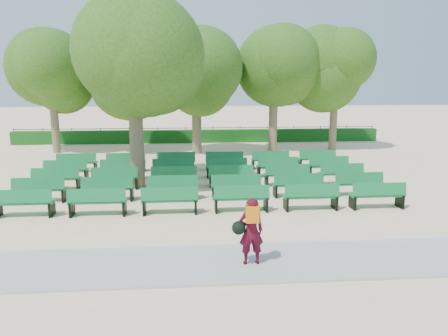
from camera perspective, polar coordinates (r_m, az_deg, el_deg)
ground at (r=17.74m, az=-2.01°, el=-2.88°), size 120.00×120.00×0.00m
paving at (r=10.73m, az=-0.06°, el=-12.44°), size 30.00×2.20×0.06m
curb at (r=11.78m, az=-0.52°, el=-10.10°), size 30.00×0.12×0.10m
hedge at (r=31.44m, az=-3.25°, el=4.17°), size 26.00×0.70×0.90m
fence at (r=31.89m, az=-3.26°, el=3.46°), size 26.00×0.10×1.02m
tree_line at (r=27.54m, az=-3.02°, el=2.22°), size 21.80×6.80×7.04m
bench_array at (r=18.23m, az=-2.87°, el=-2.19°), size 1.89×0.66×1.18m
tree_among at (r=18.05m, az=-11.73°, el=13.17°), size 5.25×5.25×7.39m
person at (r=10.39m, az=3.44°, el=-8.11°), size 0.77×0.47×1.62m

